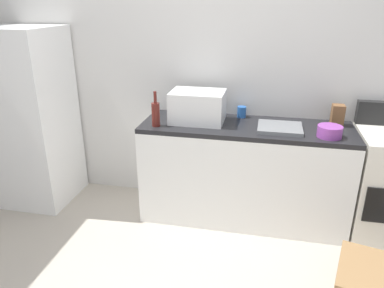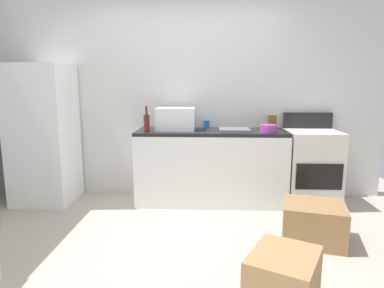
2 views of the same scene
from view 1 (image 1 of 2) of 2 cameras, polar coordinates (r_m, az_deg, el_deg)
The scene contains 9 objects.
wall_back at distance 3.43m, azimuth 4.20°, elevation 11.50°, with size 5.00×0.10×2.60m, color silver.
kitchen_counter at distance 3.33m, azimuth 8.08°, elevation -4.41°, with size 1.80×0.60×0.90m.
refrigerator at distance 3.83m, azimuth -23.93°, elevation 3.69°, with size 0.68×0.66×1.68m, color white.
microwave at distance 3.18m, azimuth 0.89°, elevation 5.87°, with size 0.46×0.34×0.27m, color white.
sink_basin at distance 3.10m, azimuth 13.57°, elevation 2.49°, with size 0.36×0.32×0.03m, color slate.
wine_bottle at distance 3.09m, azimuth -5.69°, elevation 4.76°, with size 0.07×0.07×0.30m.
coffee_mug at distance 3.36m, azimuth 7.76°, elevation 5.00°, with size 0.08×0.08×0.10m, color #2659A5.
knife_block at distance 3.33m, azimuth 21.80°, elevation 4.19°, with size 0.10×0.10×0.18m, color brown.
mixing_bowl at distance 3.04m, azimuth 20.72°, elevation 1.84°, with size 0.19×0.19×0.09m, color purple.
Camera 1 is at (0.46, -1.79, 1.90)m, focal length 34.11 mm.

